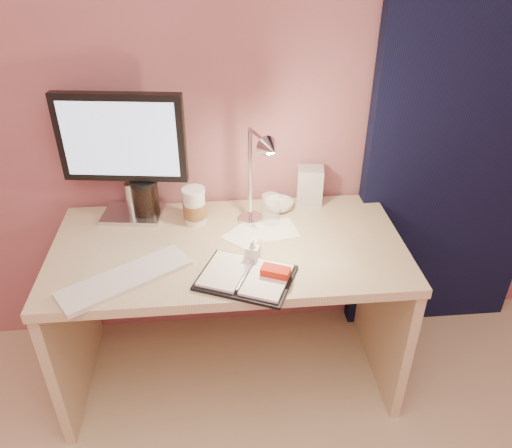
{
  "coord_description": "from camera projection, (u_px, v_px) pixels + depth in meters",
  "views": [
    {
      "loc": [
        -0.04,
        -0.26,
        1.86
      ],
      "look_at": [
        0.11,
        1.33,
        0.85
      ],
      "focal_mm": 35.0,
      "sensor_mm": 36.0,
      "label": 1
    }
  ],
  "objects": [
    {
      "name": "paper_b",
      "position": [
        277.0,
        229.0,
        2.07
      ],
      "size": [
        0.18,
        0.18,
        0.0
      ],
      "primitive_type": "cube",
      "rotation": [
        0.0,
        0.0,
        0.16
      ],
      "color": "white",
      "rests_on": "desk"
    },
    {
      "name": "bowl",
      "position": [
        279.0,
        205.0,
        2.21
      ],
      "size": [
        0.17,
        0.17,
        0.04
      ],
      "primitive_type": "imported",
      "rotation": [
        0.0,
        0.0,
        0.38
      ],
      "color": "silver",
      "rests_on": "desk"
    },
    {
      "name": "monitor",
      "position": [
        123.0,
        146.0,
        2.0
      ],
      "size": [
        0.51,
        0.21,
        0.55
      ],
      "rotation": [
        0.0,
        0.0,
        -0.14
      ],
      "color": "silver",
      "rests_on": "desk"
    },
    {
      "name": "room",
      "position": [
        448.0,
        112.0,
        2.1
      ],
      "size": [
        3.5,
        3.5,
        3.5
      ],
      "color": "#C6B28E",
      "rests_on": "ground"
    },
    {
      "name": "paper_c",
      "position": [
        244.0,
        236.0,
        2.03
      ],
      "size": [
        0.2,
        0.2,
        0.0
      ],
      "primitive_type": "cube",
      "rotation": [
        0.0,
        0.0,
        0.8
      ],
      "color": "white",
      "rests_on": "desk"
    },
    {
      "name": "planner",
      "position": [
        248.0,
        276.0,
        1.79
      ],
      "size": [
        0.4,
        0.35,
        0.05
      ],
      "rotation": [
        0.0,
        0.0,
        -0.41
      ],
      "color": "black",
      "rests_on": "desk"
    },
    {
      "name": "dark_jar",
      "position": [
        146.0,
        200.0,
        2.13
      ],
      "size": [
        0.11,
        0.11,
        0.16
      ],
      "primitive_type": "cylinder",
      "color": "black",
      "rests_on": "desk"
    },
    {
      "name": "desk",
      "position": [
        229.0,
        277.0,
        2.17
      ],
      "size": [
        1.4,
        0.7,
        0.73
      ],
      "color": "beige",
      "rests_on": "ground"
    },
    {
      "name": "product_box",
      "position": [
        310.0,
        185.0,
        2.23
      ],
      "size": [
        0.13,
        0.11,
        0.17
      ],
      "primitive_type": "cube",
      "rotation": [
        0.0,
        0.0,
        -0.16
      ],
      "color": "beige",
      "rests_on": "desk"
    },
    {
      "name": "lotion_bottle",
      "position": [
        253.0,
        251.0,
        1.85
      ],
      "size": [
        0.06,
        0.06,
        0.11
      ],
      "primitive_type": "imported",
      "rotation": [
        0.0,
        0.0,
        -0.37
      ],
      "color": "silver",
      "rests_on": "desk"
    },
    {
      "name": "clear_cup",
      "position": [
        271.0,
        209.0,
        2.09
      ],
      "size": [
        0.07,
        0.07,
        0.13
      ],
      "primitive_type": "cylinder",
      "color": "white",
      "rests_on": "desk"
    },
    {
      "name": "desk_lamp",
      "position": [
        243.0,
        174.0,
        1.9
      ],
      "size": [
        0.16,
        0.27,
        0.44
      ],
      "rotation": [
        0.0,
        0.0,
        0.33
      ],
      "color": "silver",
      "rests_on": "desk"
    },
    {
      "name": "keyboard",
      "position": [
        126.0,
        279.0,
        1.78
      ],
      "size": [
        0.48,
        0.38,
        0.02
      ],
      "primitive_type": "cube",
      "rotation": [
        0.0,
        0.0,
        0.57
      ],
      "color": "white",
      "rests_on": "desk"
    },
    {
      "name": "coffee_cup",
      "position": [
        195.0,
        207.0,
        2.08
      ],
      "size": [
        0.1,
        0.1,
        0.16
      ],
      "color": "silver",
      "rests_on": "desk"
    }
  ]
}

